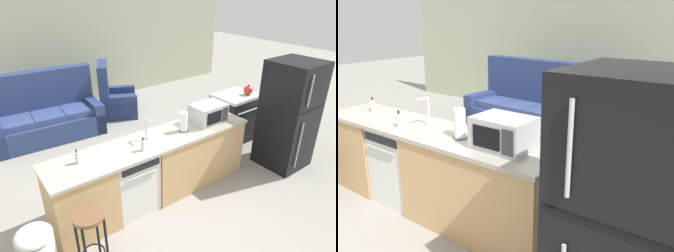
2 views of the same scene
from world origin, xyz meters
TOP-DOWN VIEW (x-y plane):
  - ground_plane at (0.00, 0.00)m, footprint 24.00×24.00m
  - wall_back at (0.30, 4.20)m, footprint 10.00×0.06m
  - kitchen_counter at (0.24, 0.00)m, footprint 2.94×0.66m
  - dishwasher at (-0.25, -0.00)m, footprint 0.58×0.61m
  - stove_range at (2.35, 0.55)m, footprint 0.76×0.68m
  - refrigerator at (2.35, -0.55)m, footprint 0.72×0.73m
  - microwave at (1.10, -0.00)m, footprint 0.50×0.37m
  - sink_faucet at (0.07, 0.07)m, footprint 0.07×0.18m
  - paper_towel_roll at (0.62, -0.02)m, footprint 0.14×0.14m
  - soap_bottle at (-0.12, -0.14)m, footprint 0.06×0.06m
  - dish_soap_bottle at (-0.88, 0.07)m, footprint 0.06×0.06m
  - couch at (-0.51, 2.81)m, footprint 2.05×1.03m
  - armchair at (1.05, 2.98)m, footprint 1.09×1.12m

SIDE VIEW (x-z plane):
  - ground_plane at x=0.00m, z-range 0.00..0.00m
  - armchair at x=1.05m, z-range -0.25..0.95m
  - couch at x=-0.51m, z-range -0.24..1.03m
  - kitchen_counter at x=0.24m, z-range -0.03..0.87m
  - dishwasher at x=-0.25m, z-range 0.00..0.84m
  - stove_range at x=2.35m, z-range 0.00..0.90m
  - refrigerator at x=2.35m, z-range 0.00..1.74m
  - soap_bottle at x=-0.12m, z-range 0.88..1.06m
  - dish_soap_bottle at x=-0.88m, z-range 0.88..1.06m
  - sink_faucet at x=0.07m, z-range 0.88..1.18m
  - paper_towel_roll at x=0.62m, z-range 0.90..1.18m
  - microwave at x=1.10m, z-range 0.90..1.18m
  - wall_back at x=0.30m, z-range 0.00..2.60m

